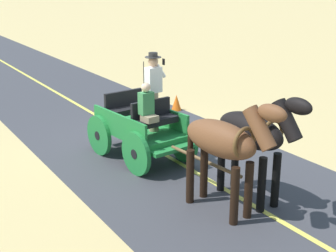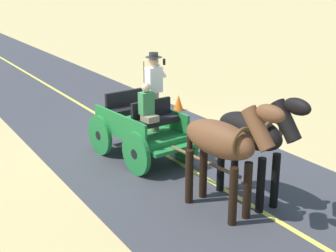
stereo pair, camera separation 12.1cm
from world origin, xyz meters
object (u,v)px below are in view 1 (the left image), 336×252
(horse_drawn_carriage, at_px, (142,125))
(horse_off_side, at_px, (225,143))
(horse_near_side, at_px, (254,134))
(traffic_cone, at_px, (176,103))

(horse_drawn_carriage, distance_m, horse_off_side, 3.09)
(horse_near_side, height_order, traffic_cone, horse_near_side)
(traffic_cone, bearing_deg, horse_near_side, 69.19)
(horse_near_side, height_order, horse_off_side, same)
(horse_near_side, xyz_separation_m, traffic_cone, (-2.29, -6.01, -1.07))
(horse_drawn_carriage, relative_size, traffic_cone, 9.03)
(traffic_cone, bearing_deg, horse_off_side, 63.50)
(horse_near_side, distance_m, traffic_cone, 6.52)
(horse_drawn_carriage, xyz_separation_m, horse_off_side, (0.08, 3.05, 0.51))
(horse_drawn_carriage, distance_m, horse_near_side, 3.09)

